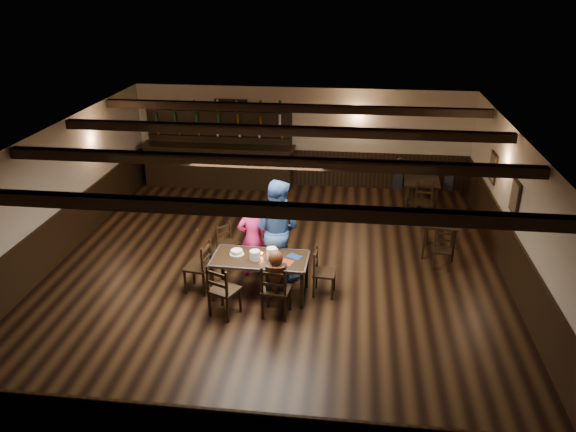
# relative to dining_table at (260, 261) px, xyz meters

# --- Properties ---
(ground) EXTENTS (10.00, 10.00, 0.00)m
(ground) POSITION_rel_dining_table_xyz_m (0.16, 0.88, -0.68)
(ground) COLOR black
(ground) RESTS_ON ground
(room_shell) EXTENTS (9.02, 10.02, 2.71)m
(room_shell) POSITION_rel_dining_table_xyz_m (0.17, 0.92, 1.06)
(room_shell) COLOR beige
(room_shell) RESTS_ON ground
(dining_table) EXTENTS (1.75, 0.91, 0.75)m
(dining_table) POSITION_rel_dining_table_xyz_m (0.00, 0.00, 0.00)
(dining_table) COLOR black
(dining_table) RESTS_ON ground
(chair_near_left) EXTENTS (0.59, 0.58, 0.97)m
(chair_near_left) POSITION_rel_dining_table_xyz_m (-0.54, -0.81, -0.11)
(chair_near_left) COLOR black
(chair_near_left) RESTS_ON ground
(chair_near_right) EXTENTS (0.51, 0.49, 0.99)m
(chair_near_right) POSITION_rel_dining_table_xyz_m (0.37, -0.73, -0.10)
(chair_near_right) COLOR black
(chair_near_right) RESTS_ON ground
(chair_end_left) EXTENTS (0.49, 0.51, 0.97)m
(chair_end_left) POSITION_rel_dining_table_xyz_m (-1.09, -0.00, -0.12)
(chair_end_left) COLOR black
(chair_end_left) RESTS_ON ground
(chair_end_right) EXTENTS (0.42, 0.44, 0.89)m
(chair_end_right) POSITION_rel_dining_table_xyz_m (1.08, 0.14, -0.16)
(chair_end_right) COLOR black
(chair_end_right) RESTS_ON ground
(chair_far_pushed) EXTENTS (0.52, 0.52, 0.80)m
(chair_far_pushed) POSITION_rel_dining_table_xyz_m (-0.91, 1.23, -0.21)
(chair_far_pushed) COLOR black
(chair_far_pushed) RESTS_ON ground
(woman_pink) EXTENTS (0.65, 0.52, 1.56)m
(woman_pink) POSITION_rel_dining_table_xyz_m (-0.27, 0.70, 0.10)
(woman_pink) COLOR #DC2292
(woman_pink) RESTS_ON ground
(man_blue) EXTENTS (1.16, 1.03, 1.98)m
(man_blue) POSITION_rel_dining_table_xyz_m (0.20, 0.73, 0.31)
(man_blue) COLOR #284A82
(man_blue) RESTS_ON ground
(seated_person) EXTENTS (0.33, 0.50, 0.81)m
(seated_person) POSITION_rel_dining_table_xyz_m (0.38, -0.66, 0.14)
(seated_person) COLOR black
(seated_person) RESTS_ON ground
(cake) EXTENTS (0.26, 0.26, 0.09)m
(cake) POSITION_rel_dining_table_xyz_m (-0.44, 0.08, 0.11)
(cake) COLOR white
(cake) RESTS_ON dining_table
(plate_stack_a) EXTENTS (0.19, 0.19, 0.17)m
(plate_stack_a) POSITION_rel_dining_table_xyz_m (-0.08, -0.08, 0.16)
(plate_stack_a) COLOR white
(plate_stack_a) RESTS_ON dining_table
(plate_stack_b) EXTENTS (0.18, 0.18, 0.21)m
(plate_stack_b) POSITION_rel_dining_table_xyz_m (0.21, -0.00, 0.17)
(plate_stack_b) COLOR white
(plate_stack_b) RESTS_ON dining_table
(tea_light) EXTENTS (0.04, 0.04, 0.06)m
(tea_light) POSITION_rel_dining_table_xyz_m (0.01, 0.11, 0.09)
(tea_light) COLOR #A5A8AD
(tea_light) RESTS_ON dining_table
(salt_shaker) EXTENTS (0.04, 0.04, 0.10)m
(salt_shaker) POSITION_rel_dining_table_xyz_m (0.34, -0.05, 0.12)
(salt_shaker) COLOR silver
(salt_shaker) RESTS_ON dining_table
(pepper_shaker) EXTENTS (0.04, 0.04, 0.10)m
(pepper_shaker) POSITION_rel_dining_table_xyz_m (0.37, -0.14, 0.12)
(pepper_shaker) COLOR #A5A8AD
(pepper_shaker) RESTS_ON dining_table
(drink_glass) EXTENTS (0.07, 0.07, 0.11)m
(drink_glass) POSITION_rel_dining_table_xyz_m (0.27, 0.16, 0.13)
(drink_glass) COLOR silver
(drink_glass) RESTS_ON dining_table
(menu_red) EXTENTS (0.38, 0.31, 0.00)m
(menu_red) POSITION_rel_dining_table_xyz_m (0.45, -0.11, 0.07)
(menu_red) COLOR maroon
(menu_red) RESTS_ON dining_table
(menu_blue) EXTENTS (0.32, 0.29, 0.00)m
(menu_blue) POSITION_rel_dining_table_xyz_m (0.61, 0.12, 0.07)
(menu_blue) COLOR navy
(menu_blue) RESTS_ON dining_table
(bar_counter) EXTENTS (4.20, 0.70, 2.20)m
(bar_counter) POSITION_rel_dining_table_xyz_m (-2.08, 5.60, 0.04)
(bar_counter) COLOR black
(bar_counter) RESTS_ON ground
(back_table_a) EXTENTS (0.80, 0.80, 0.75)m
(back_table_a) POSITION_rel_dining_table_xyz_m (3.43, 2.02, -0.04)
(back_table_a) COLOR black
(back_table_a) RESTS_ON ground
(back_table_b) EXTENTS (0.91, 0.91, 0.75)m
(back_table_b) POSITION_rel_dining_table_xyz_m (3.29, 4.49, -0.03)
(back_table_b) COLOR black
(back_table_b) RESTS_ON ground
(bg_patron_left) EXTENTS (0.29, 0.40, 0.76)m
(bg_patron_left) POSITION_rel_dining_table_xyz_m (2.75, 4.77, 0.16)
(bg_patron_left) COLOR black
(bg_patron_left) RESTS_ON ground
(bg_patron_right) EXTENTS (0.30, 0.39, 0.71)m
(bg_patron_right) POSITION_rel_dining_table_xyz_m (4.01, 4.79, 0.14)
(bg_patron_right) COLOR black
(bg_patron_right) RESTS_ON ground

